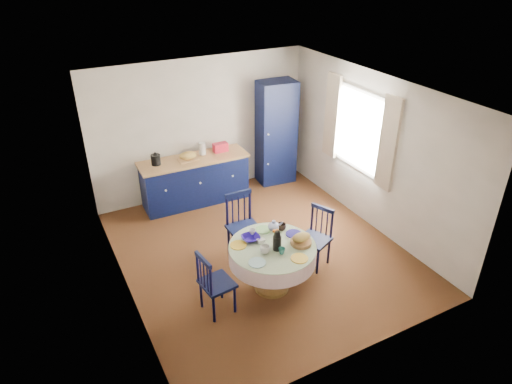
% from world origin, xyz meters
% --- Properties ---
extents(floor, '(4.50, 4.50, 0.00)m').
position_xyz_m(floor, '(0.00, 0.00, 0.00)').
color(floor, black).
rests_on(floor, ground).
extents(ceiling, '(4.50, 4.50, 0.00)m').
position_xyz_m(ceiling, '(0.00, 0.00, 2.50)').
color(ceiling, white).
rests_on(ceiling, wall_back).
extents(wall_back, '(4.00, 0.02, 2.50)m').
position_xyz_m(wall_back, '(0.00, 2.25, 1.25)').
color(wall_back, beige).
rests_on(wall_back, floor).
extents(wall_left, '(0.02, 4.50, 2.50)m').
position_xyz_m(wall_left, '(-2.00, 0.00, 1.25)').
color(wall_left, beige).
rests_on(wall_left, floor).
extents(wall_right, '(0.02, 4.50, 2.50)m').
position_xyz_m(wall_right, '(2.00, 0.00, 1.25)').
color(wall_right, beige).
rests_on(wall_right, floor).
extents(window, '(0.10, 1.74, 1.45)m').
position_xyz_m(window, '(1.95, 0.30, 1.52)').
color(window, white).
rests_on(window, wall_right).
extents(kitchen_counter, '(1.93, 0.65, 1.10)m').
position_xyz_m(kitchen_counter, '(-0.31, 1.90, 0.44)').
color(kitchen_counter, black).
rests_on(kitchen_counter, floor).
extents(pantry_cabinet, '(0.74, 0.56, 1.98)m').
position_xyz_m(pantry_cabinet, '(1.40, 2.00, 0.99)').
color(pantry_cabinet, black).
rests_on(pantry_cabinet, floor).
extents(dining_table, '(1.15, 1.15, 0.97)m').
position_xyz_m(dining_table, '(-0.25, -0.81, 0.58)').
color(dining_table, brown).
rests_on(dining_table, floor).
extents(chair_left, '(0.43, 0.44, 0.89)m').
position_xyz_m(chair_left, '(-1.11, -0.86, 0.45)').
color(chair_left, black).
rests_on(chair_left, floor).
extents(chair_far, '(0.46, 0.44, 1.01)m').
position_xyz_m(chair_far, '(-0.26, 0.05, 0.51)').
color(chair_far, black).
rests_on(chair_far, floor).
extents(chair_right, '(0.51, 0.52, 0.90)m').
position_xyz_m(chair_right, '(0.58, -0.61, 0.46)').
color(chair_right, black).
rests_on(chair_right, floor).
extents(mug_a, '(0.13, 0.13, 0.10)m').
position_xyz_m(mug_a, '(-0.41, -0.89, 0.75)').
color(mug_a, silver).
rests_on(mug_a, dining_table).
extents(mug_b, '(0.09, 0.09, 0.08)m').
position_xyz_m(mug_b, '(-0.23, -1.00, 0.73)').
color(mug_b, '#2C6D64').
rests_on(mug_b, dining_table).
extents(mug_c, '(0.13, 0.13, 0.10)m').
position_xyz_m(mug_c, '(0.04, -0.53, 0.74)').
color(mug_c, black).
rests_on(mug_c, dining_table).
extents(mug_d, '(0.09, 0.09, 0.08)m').
position_xyz_m(mug_d, '(-0.37, -0.45, 0.74)').
color(mug_d, silver).
rests_on(mug_d, dining_table).
extents(cobalt_bowl, '(0.24, 0.24, 0.06)m').
position_xyz_m(cobalt_bowl, '(-0.44, -0.55, 0.72)').
color(cobalt_bowl, navy).
rests_on(cobalt_bowl, dining_table).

